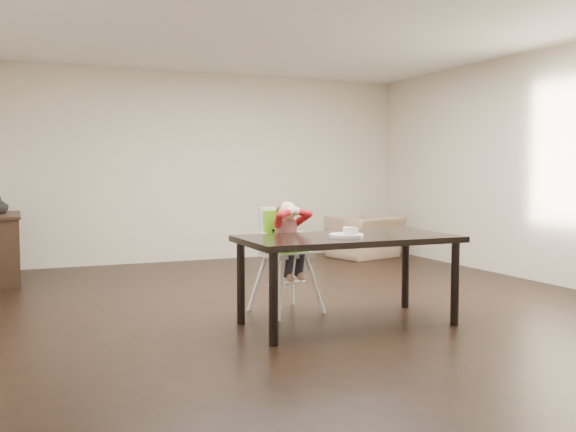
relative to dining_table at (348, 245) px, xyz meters
name	(u,v)px	position (x,y,z in m)	size (l,w,h in m)	color
ground	(312,305)	(0.06, 0.82, -0.67)	(7.00, 7.00, 0.00)	black
room_walls	(313,111)	(0.06, 0.82, 1.18)	(6.02, 7.02, 2.71)	beige
dining_table	(348,245)	(0.00, 0.00, 0.00)	(1.80, 0.90, 0.75)	black
high_chair	(285,234)	(-0.30, 0.65, 0.04)	(0.50, 0.50, 1.01)	white
plate	(347,234)	(-0.06, -0.09, 0.11)	(0.37, 0.37, 0.08)	white
armchair	(365,230)	(2.26, 3.62, -0.25)	(0.95, 0.62, 0.83)	tan
sideboard	(1,247)	(-2.72, 3.52, -0.27)	(0.44, 1.26, 0.79)	black
vase	(0,206)	(-2.72, 3.62, 0.21)	(0.19, 0.19, 0.19)	#99999E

